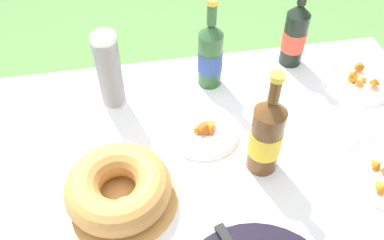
{
  "coord_description": "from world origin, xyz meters",
  "views": [
    {
      "loc": [
        -0.03,
        -0.53,
        1.6
      ],
      "look_at": [
        0.11,
        0.27,
        0.74
      ],
      "focal_mm": 40.0,
      "sensor_mm": 36.0,
      "label": 1
    }
  ],
  "objects_px": {
    "cup_stack": "(109,72)",
    "cider_bottle_amber": "(266,135)",
    "snack_plate_far": "(360,81)",
    "snack_plate_near": "(203,130)",
    "bundt_cake": "(118,188)",
    "juice_bottle_red": "(295,34)",
    "cider_bottle_green": "(210,54)"
  },
  "relations": [
    {
      "from": "cup_stack",
      "to": "cider_bottle_amber",
      "type": "height_order",
      "value": "cider_bottle_amber"
    },
    {
      "from": "cider_bottle_amber",
      "to": "snack_plate_far",
      "type": "bearing_deg",
      "value": 32.75
    },
    {
      "from": "snack_plate_far",
      "to": "cup_stack",
      "type": "bearing_deg",
      "value": 176.74
    },
    {
      "from": "cup_stack",
      "to": "cider_bottle_amber",
      "type": "bearing_deg",
      "value": -39.05
    },
    {
      "from": "snack_plate_near",
      "to": "bundt_cake",
      "type": "bearing_deg",
      "value": -143.77
    },
    {
      "from": "snack_plate_far",
      "to": "bundt_cake",
      "type": "bearing_deg",
      "value": -158.83
    },
    {
      "from": "snack_plate_near",
      "to": "cider_bottle_amber",
      "type": "bearing_deg",
      "value": -46.54
    },
    {
      "from": "cup_stack",
      "to": "juice_bottle_red",
      "type": "distance_m",
      "value": 0.6
    },
    {
      "from": "bundt_cake",
      "to": "juice_bottle_red",
      "type": "xyz_separation_m",
      "value": [
        0.6,
        0.45,
        0.06
      ]
    },
    {
      "from": "bundt_cake",
      "to": "snack_plate_far",
      "type": "bearing_deg",
      "value": 21.17
    },
    {
      "from": "juice_bottle_red",
      "to": "snack_plate_near",
      "type": "xyz_separation_m",
      "value": [
        -0.35,
        -0.27,
        -0.1
      ]
    },
    {
      "from": "cup_stack",
      "to": "snack_plate_far",
      "type": "distance_m",
      "value": 0.79
    },
    {
      "from": "cider_bottle_green",
      "to": "snack_plate_near",
      "type": "bearing_deg",
      "value": -106.02
    },
    {
      "from": "snack_plate_far",
      "to": "snack_plate_near",
      "type": "bearing_deg",
      "value": -167.21
    },
    {
      "from": "snack_plate_near",
      "to": "snack_plate_far",
      "type": "height_order",
      "value": "snack_plate_near"
    },
    {
      "from": "cup_stack",
      "to": "snack_plate_far",
      "type": "xyz_separation_m",
      "value": [
        0.78,
        -0.04,
        -0.12
      ]
    },
    {
      "from": "cider_bottle_green",
      "to": "snack_plate_far",
      "type": "relative_size",
      "value": 1.4
    },
    {
      "from": "cider_bottle_green",
      "to": "snack_plate_far",
      "type": "bearing_deg",
      "value": -10.85
    },
    {
      "from": "bundt_cake",
      "to": "snack_plate_near",
      "type": "height_order",
      "value": "bundt_cake"
    },
    {
      "from": "bundt_cake",
      "to": "snack_plate_near",
      "type": "bearing_deg",
      "value": 36.23
    },
    {
      "from": "cider_bottle_green",
      "to": "juice_bottle_red",
      "type": "xyz_separation_m",
      "value": [
        0.29,
        0.06,
        0.0
      ]
    },
    {
      "from": "cider_bottle_amber",
      "to": "juice_bottle_red",
      "type": "height_order",
      "value": "cider_bottle_amber"
    },
    {
      "from": "cider_bottle_green",
      "to": "cup_stack",
      "type": "bearing_deg",
      "value": -171.33
    },
    {
      "from": "cup_stack",
      "to": "snack_plate_far",
      "type": "bearing_deg",
      "value": -3.26
    },
    {
      "from": "juice_bottle_red",
      "to": "snack_plate_far",
      "type": "distance_m",
      "value": 0.26
    },
    {
      "from": "juice_bottle_red",
      "to": "snack_plate_far",
      "type": "relative_size",
      "value": 1.4
    },
    {
      "from": "bundt_cake",
      "to": "juice_bottle_red",
      "type": "distance_m",
      "value": 0.75
    },
    {
      "from": "cup_stack",
      "to": "snack_plate_far",
      "type": "relative_size",
      "value": 1.18
    },
    {
      "from": "bundt_cake",
      "to": "cup_stack",
      "type": "distance_m",
      "value": 0.36
    },
    {
      "from": "cider_bottle_amber",
      "to": "snack_plate_near",
      "type": "distance_m",
      "value": 0.22
    },
    {
      "from": "cup_stack",
      "to": "cider_bottle_green",
      "type": "xyz_separation_m",
      "value": [
        0.31,
        0.05,
        -0.01
      ]
    },
    {
      "from": "bundt_cake",
      "to": "snack_plate_far",
      "type": "relative_size",
      "value": 1.36
    }
  ]
}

